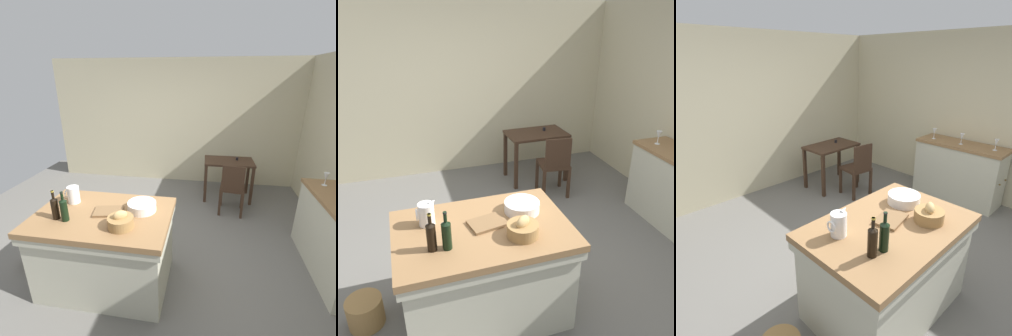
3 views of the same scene
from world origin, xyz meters
The scene contains 13 objects.
ground_plane centered at (0.00, 0.00, 0.00)m, with size 6.76×6.76×0.00m, color #66635E.
wall_back centered at (0.00, 2.60, 1.30)m, with size 5.32×0.12×2.60m, color beige.
island_table centered at (-0.34, -0.57, 0.48)m, with size 1.43×0.96×0.90m.
writing_desk centered at (1.12, 1.82, 0.64)m, with size 0.91×0.57×0.82m.
wooden_chair centered at (1.16, 1.21, 0.50)m, with size 0.44×0.44×0.91m.
pitcher centered at (-0.76, -0.39, 1.00)m, with size 0.17×0.13×0.24m.
wash_bowl centered at (0.05, -0.43, 0.94)m, with size 0.31×0.31×0.09m, color white.
bread_basket centered at (-0.07, -0.77, 0.96)m, with size 0.25×0.25×0.18m.
cutting_board centered at (-0.29, -0.54, 0.91)m, with size 0.30×0.21×0.02m, color brown.
wine_bottle_dark centered at (-0.65, -0.75, 1.02)m, with size 0.07×0.07×0.31m.
wine_bottle_amber centered at (-0.76, -0.73, 1.02)m, with size 0.07×0.07×0.31m.
wine_glass_middle centered at (2.21, 0.49, 1.05)m, with size 0.07×0.07×0.17m.
wicker_hamper centered at (-1.36, -0.39, 0.13)m, with size 0.31×0.31×0.26m, color olive.
Camera 2 is at (-0.90, -2.91, 2.53)m, focal length 37.89 mm.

